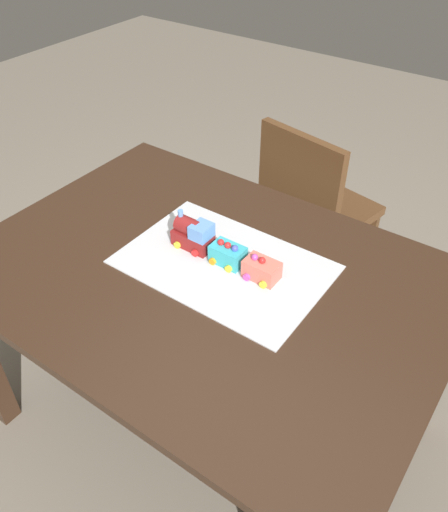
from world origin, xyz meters
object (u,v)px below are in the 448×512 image
Objects in this scene: cake_car_tanker_coral at (262,269)px; chair at (312,209)px; cake_locomotive at (193,234)px; dining_table at (206,298)px; cake_car_flatbed_turquoise at (228,254)px.

chair is at bearing 105.32° from cake_car_tanker_coral.
chair is at bearing 87.22° from cake_locomotive.
dining_table is 14.00× the size of cake_car_flatbed_turquoise.
cake_locomotive is 0.25m from cake_car_tanker_coral.
cake_locomotive is at bearing -180.00° from cake_car_flatbed_turquoise.
cake_car_flatbed_turquoise is 0.12m from cake_car_tanker_coral.
dining_table is at bearing -35.23° from cake_locomotive.
cake_car_flatbed_turquoise is at bearing 66.64° from dining_table.
cake_car_flatbed_turquoise is (0.03, 0.07, 0.14)m from dining_table.
cake_car_flatbed_turquoise is (0.13, 0.00, -0.02)m from cake_locomotive.
chair is (-0.06, 0.83, -0.16)m from dining_table.
cake_car_tanker_coral is (0.25, 0.00, -0.02)m from cake_locomotive.
cake_locomotive reaches higher than cake_car_tanker_coral.
cake_locomotive reaches higher than dining_table.
cake_car_tanker_coral is at bearing 116.60° from chair.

